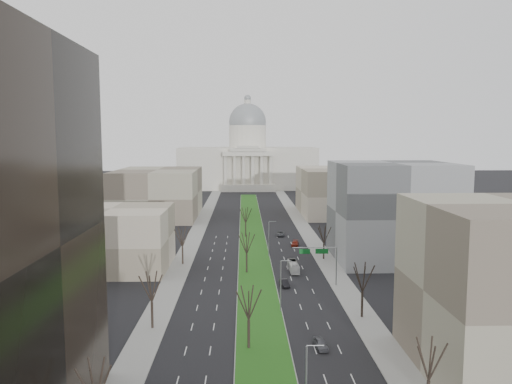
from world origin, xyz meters
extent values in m
plane|color=black|center=(0.00, 120.00, 0.00)|extent=(600.00, 600.00, 0.00)
cube|color=#999993|center=(0.00, 119.00, 0.07)|extent=(8.00, 222.00, 0.15)
cube|color=#245516|center=(0.00, 119.00, 0.17)|extent=(7.70, 221.70, 0.06)
cube|color=gray|center=(-17.50, 95.00, 0.07)|extent=(5.00, 330.00, 0.15)
cube|color=gray|center=(17.50, 95.00, 0.07)|extent=(5.00, 330.00, 0.15)
cube|color=beige|center=(0.00, 270.00, 12.00)|extent=(80.00, 40.00, 24.00)
cube|color=beige|center=(0.00, 247.00, 2.00)|extent=(30.00, 6.00, 4.00)
cube|color=beige|center=(0.00, 247.00, 21.00)|extent=(28.00, 5.00, 2.50)
cube|color=beige|center=(0.00, 247.00, 23.00)|extent=(20.00, 5.00, 1.80)
cube|color=beige|center=(0.00, 247.00, 24.60)|extent=(12.00, 5.00, 1.60)
cylinder|color=beige|center=(0.00, 270.00, 30.00)|extent=(22.00, 22.00, 14.00)
sphere|color=gray|center=(0.00, 270.00, 39.00)|extent=(22.00, 22.00, 22.00)
cylinder|color=beige|center=(0.00, 270.00, 50.00)|extent=(4.00, 4.00, 4.00)
sphere|color=gray|center=(0.00, 270.00, 53.00)|extent=(4.00, 4.00, 4.00)
cylinder|color=beige|center=(-12.50, 247.00, 12.00)|extent=(2.00, 2.00, 16.00)
cylinder|color=beige|center=(-7.50, 247.00, 12.00)|extent=(2.00, 2.00, 16.00)
cylinder|color=beige|center=(-2.50, 247.00, 12.00)|extent=(2.00, 2.00, 16.00)
cylinder|color=beige|center=(2.50, 247.00, 12.00)|extent=(2.00, 2.00, 16.00)
cylinder|color=beige|center=(7.50, 247.00, 12.00)|extent=(2.00, 2.00, 16.00)
cylinder|color=beige|center=(12.50, 247.00, 12.00)|extent=(2.00, 2.00, 16.00)
cube|color=gray|center=(-33.00, 85.00, 7.00)|extent=(26.00, 22.00, 14.00)
cube|color=#5B5D5F|center=(34.00, 92.00, 12.00)|extent=(28.00, 26.00, 24.00)
cube|color=#786C5C|center=(-35.00, 160.00, 9.00)|extent=(30.00, 40.00, 18.00)
cube|color=gray|center=(35.00, 165.00, 9.00)|extent=(30.00, 40.00, 18.00)
cylinder|color=black|center=(-17.20, 48.00, 2.16)|extent=(0.40, 0.40, 4.32)
cylinder|color=black|center=(-17.20, 88.00, 2.11)|extent=(0.40, 0.40, 4.22)
cylinder|color=black|center=(17.20, 52.00, 2.21)|extent=(0.40, 0.40, 4.42)
cylinder|color=black|center=(17.20, 92.00, 2.02)|extent=(0.40, 0.40, 4.03)
cylinder|color=black|center=(-2.00, 40.00, 2.16)|extent=(0.40, 0.40, 4.32)
cylinder|color=black|center=(-2.00, 80.00, 2.16)|extent=(0.40, 0.40, 4.32)
cylinder|color=black|center=(-2.00, 120.00, 2.16)|extent=(0.40, 0.40, 4.32)
cylinder|color=gray|center=(4.60, 20.00, 9.10)|extent=(1.80, 0.12, 0.12)
cylinder|color=gray|center=(3.70, 55.00, 4.50)|extent=(0.20, 0.20, 9.00)
cylinder|color=gray|center=(4.60, 55.00, 9.10)|extent=(1.80, 0.12, 0.12)
cylinder|color=gray|center=(3.70, 95.00, 4.50)|extent=(0.20, 0.20, 9.00)
cylinder|color=gray|center=(4.60, 95.00, 9.10)|extent=(1.80, 0.12, 0.12)
cylinder|color=gray|center=(16.20, 70.00, 4.00)|extent=(0.24, 0.24, 8.00)
cylinder|color=gray|center=(11.70, 70.00, 8.00)|extent=(9.00, 0.18, 0.18)
cube|color=#0C591E|center=(13.20, 70.08, 7.20)|extent=(2.60, 0.08, 1.00)
cube|color=#0C591E|center=(9.70, 70.08, 7.20)|extent=(2.20, 0.08, 1.00)
imported|color=#4B4C53|center=(8.33, 39.94, 0.69)|extent=(2.03, 4.20, 1.38)
imported|color=black|center=(5.59, 69.92, 0.69)|extent=(2.02, 4.37, 1.39)
imported|color=maroon|center=(11.70, 107.62, 0.68)|extent=(2.64, 4.95, 1.37)
imported|color=#515359|center=(8.71, 121.78, 0.72)|extent=(2.74, 5.35, 1.45)
imported|color=white|center=(8.60, 81.19, 1.12)|extent=(2.09, 8.06, 2.23)
camera|label=1|loc=(-2.74, -28.63, 30.29)|focal=35.00mm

